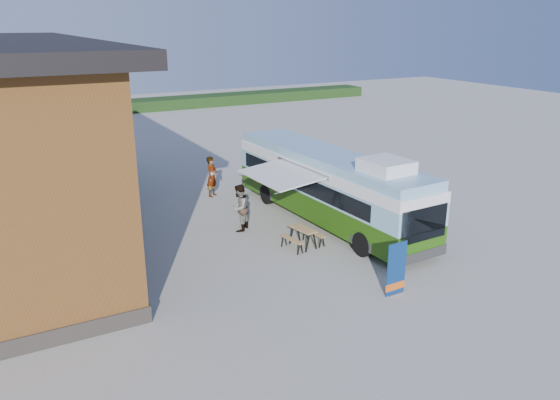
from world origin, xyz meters
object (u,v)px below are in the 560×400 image
picnic_table (303,233)px  slurry_tanker (105,154)px  banner (396,273)px  person_b (239,208)px  bus (328,184)px  person_a (212,177)px

picnic_table → slurry_tanker: size_ratio=0.25×
banner → person_b: (-1.99, 7.30, 0.25)m
banner → picnic_table: (-0.60, 4.61, -0.16)m
bus → picnic_table: size_ratio=7.72×
person_a → slurry_tanker: 7.20m
person_a → slurry_tanker: (-3.79, 6.12, 0.27)m
picnic_table → person_a: person_a is taller
person_a → person_b: 4.87m
person_a → picnic_table: bearing=-125.5°
picnic_table → person_b: (-1.39, 2.69, 0.41)m
bus → person_b: bearing=165.8°
bus → slurry_tanker: bearing=117.6°
person_a → person_b: (-0.73, -4.81, -0.01)m
slurry_tanker → bus: bearing=-56.4°
person_b → slurry_tanker: 11.35m
person_b → person_a: bearing=-142.0°
bus → banner: bus is taller
bus → banner: bearing=-107.7°
bus → picnic_table: bus is taller
picnic_table → slurry_tanker: bearing=99.2°
bus → person_a: (-3.01, 5.58, -0.66)m
person_b → picnic_table: bearing=74.0°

